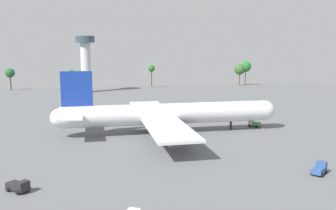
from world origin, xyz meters
The scene contains 8 objects.
ground_plane centered at (0.00, 0.00, 0.00)m, with size 276.62×276.62×0.00m, color slate.
cargo_airplane centered at (-0.38, 0.00, 5.82)m, with size 69.15×61.96×19.17m.
maintenance_van centered at (-35.81, -39.77, 1.07)m, with size 4.66×4.54×2.16m.
catering_truck centered at (23.01, -42.47, 1.12)m, with size 4.47×4.13×2.42m.
cargo_loader centered at (29.51, 3.01, 1.13)m, with size 4.16×4.24×2.37m.
safety_cone_nose centered at (31.12, -0.65, 0.31)m, with size 0.43×0.43×0.61m, color orange.
control_tower centered at (-25.52, 111.47, 19.55)m, with size 10.95×10.95×32.49m.
tree_line_backdrop centered at (41.40, 132.68, 11.41)m, with size 161.00×7.56×16.59m.
Camera 1 is at (-22.20, -106.74, 25.64)m, focal length 39.11 mm.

